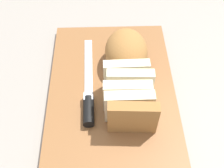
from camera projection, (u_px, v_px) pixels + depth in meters
name	position (u px, v px, depth m)	size (l,w,h in m)	color
ground_plane	(112.00, 97.00, 0.68)	(3.00, 3.00, 0.00)	gray
cutting_board	(112.00, 95.00, 0.67)	(0.46, 0.29, 0.02)	brown
bread_loaf	(127.00, 70.00, 0.65)	(0.27, 0.11, 0.09)	#996633
bread_knife	(89.00, 100.00, 0.64)	(0.27, 0.03, 0.02)	silver
crumb_near_knife	(93.00, 103.00, 0.64)	(0.01, 0.01, 0.01)	#A8753D
crumb_near_loaf	(127.00, 115.00, 0.62)	(0.01, 0.01, 0.01)	#A8753D
crumb_stray_left	(129.00, 115.00, 0.62)	(0.00, 0.00, 0.00)	#A8753D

